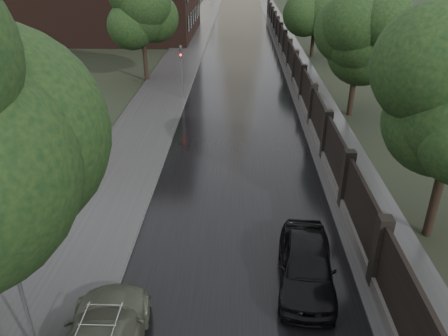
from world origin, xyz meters
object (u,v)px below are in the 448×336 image
at_px(car_right_near, 306,264).
at_px(tree_right_c, 316,7).
at_px(tree_left_far, 142,17).
at_px(traffic_light, 181,68).
at_px(lamp_post, 21,289).
at_px(tree_right_b, 359,41).

bearing_deg(car_right_near, tree_right_c, 86.27).
distance_m(tree_left_far, traffic_light, 6.84).
bearing_deg(traffic_light, tree_left_far, 126.47).
height_order(lamp_post, car_right_near, lamp_post).
relative_size(lamp_post, traffic_light, 1.28).
xyz_separation_m(tree_right_c, lamp_post, (-12.90, -38.50, -2.28)).
relative_size(tree_left_far, car_right_near, 1.63).
bearing_deg(tree_right_c, car_right_near, -98.51).
relative_size(lamp_post, car_right_near, 1.13).
distance_m(tree_right_b, lamp_post, 24.33).
xyz_separation_m(tree_left_far, traffic_light, (3.70, -5.01, -2.84)).
distance_m(lamp_post, traffic_light, 23.52).
bearing_deg(tree_right_b, tree_left_far, 152.70).
height_order(tree_left_far, tree_right_b, tree_left_far).
relative_size(tree_right_b, car_right_near, 1.55).
bearing_deg(tree_left_far, lamp_post, -84.79).
relative_size(tree_left_far, lamp_post, 1.45).
bearing_deg(tree_left_far, traffic_light, -53.53).
xyz_separation_m(tree_left_far, tree_right_b, (15.50, -8.00, -0.29)).
height_order(tree_left_far, lamp_post, tree_left_far).
distance_m(tree_right_c, lamp_post, 40.67).
bearing_deg(tree_right_c, tree_left_far, -147.17).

